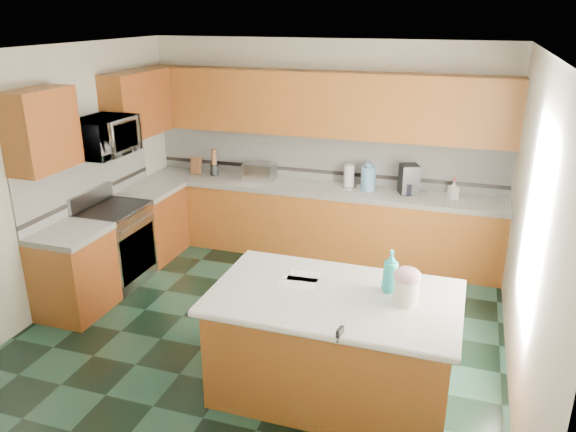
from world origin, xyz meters
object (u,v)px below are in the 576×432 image
(knife_block, at_px, (196,166))
(coffee_maker, at_px, (409,179))
(toaster_oven, at_px, (259,172))
(island_top, at_px, (335,297))
(soap_bottle_island, at_px, (391,271))
(island_base, at_px, (333,347))
(treat_jar, at_px, (406,291))

(knife_block, xyz_separation_m, coffee_maker, (2.83, 0.03, 0.06))
(toaster_oven, bearing_deg, island_top, -58.41)
(coffee_maker, bearing_deg, soap_bottle_island, -108.28)
(island_base, xyz_separation_m, soap_bottle_island, (0.40, 0.18, 0.66))
(knife_block, relative_size, coffee_maker, 0.65)
(knife_block, bearing_deg, toaster_oven, -8.66)
(island_top, bearing_deg, knife_block, 133.53)
(soap_bottle_island, relative_size, coffee_maker, 0.98)
(island_base, bearing_deg, knife_block, 133.53)
(toaster_oven, xyz_separation_m, coffee_maker, (1.92, 0.03, 0.07))
(treat_jar, xyz_separation_m, soap_bottle_island, (-0.14, 0.16, 0.07))
(island_base, xyz_separation_m, island_top, (0.00, 0.00, 0.46))
(island_top, relative_size, soap_bottle_island, 5.60)
(treat_jar, distance_m, toaster_oven, 3.52)
(island_top, distance_m, toaster_oven, 3.23)
(toaster_oven, bearing_deg, island_base, -58.41)
(island_base, relative_size, island_top, 0.95)
(island_base, bearing_deg, coffee_maker, 85.41)
(island_base, height_order, toaster_oven, toaster_oven)
(island_base, height_order, island_top, island_top)
(island_top, distance_m, soap_bottle_island, 0.48)
(soap_bottle_island, bearing_deg, toaster_oven, 121.71)
(island_base, height_order, knife_block, knife_block)
(treat_jar, bearing_deg, island_base, -163.26)
(soap_bottle_island, relative_size, knife_block, 1.50)
(island_top, distance_m, coffee_maker, 2.81)
(island_top, xyz_separation_m, soap_bottle_island, (0.40, 0.18, 0.20))
(treat_jar, distance_m, knife_block, 4.16)
(treat_jar, height_order, knife_block, knife_block)
(soap_bottle_island, distance_m, toaster_oven, 3.31)
(treat_jar, xyz_separation_m, knife_block, (-3.14, 2.73, 0.02))
(island_top, xyz_separation_m, treat_jar, (0.54, 0.03, 0.13))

